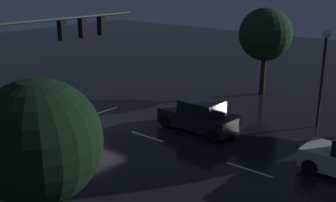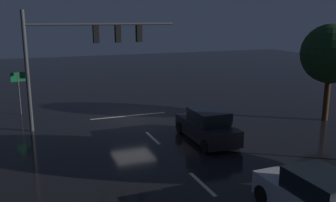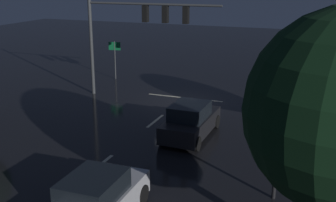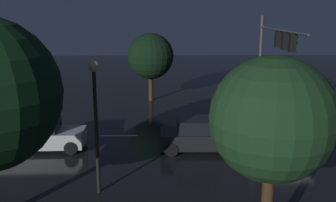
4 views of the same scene
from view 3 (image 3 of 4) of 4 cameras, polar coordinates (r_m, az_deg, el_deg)
ground_plane at (r=26.66m, az=1.63°, el=-0.04°), size 80.00×80.00×0.00m
traffic_signal_assembly at (r=26.50m, az=-4.42°, el=10.30°), size 8.67×0.47×6.71m
lane_dash_far at (r=23.11m, az=-1.71°, el=-2.68°), size 0.16×2.20×0.01m
lane_dash_mid at (r=18.14m, az=-9.16°, el=-8.49°), size 0.16×2.20×0.01m
stop_bar at (r=27.45m, az=2.24°, el=0.45°), size 5.00×0.16×0.01m
car_approaching at (r=20.71m, az=3.02°, el=-2.70°), size 1.94×4.39×1.70m
car_distant at (r=13.93m, az=-9.55°, el=-13.03°), size 1.96×4.39×1.70m
street_lamp_left_kerb at (r=14.58m, az=14.88°, el=0.35°), size 0.44×0.44×5.31m
route_sign at (r=32.27m, az=-7.13°, el=6.51°), size 0.90×0.22×2.85m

